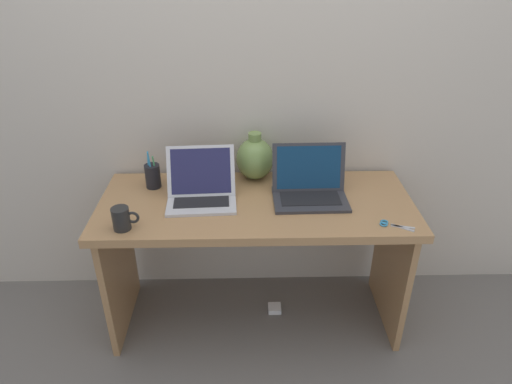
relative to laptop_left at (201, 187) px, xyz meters
name	(u,v)px	position (x,y,z in m)	size (l,w,h in m)	color
ground_plane	(256,316)	(0.26, -0.04, -0.79)	(6.00, 6.00, 0.00)	slate
back_wall	(254,82)	(0.26, 0.31, 0.41)	(4.40, 0.04, 2.40)	beige
desk	(256,229)	(0.26, -0.04, -0.22)	(1.47, 0.60, 0.73)	#AD7F51
laptop_left	(201,187)	(0.00, 0.00, 0.00)	(0.33, 0.28, 0.23)	silver
laptop_right	(309,184)	(0.51, 0.01, 0.00)	(0.35, 0.25, 0.24)	#333338
green_vase	(255,158)	(0.26, 0.21, 0.05)	(0.19, 0.19, 0.24)	#75934C
coffee_mug	(122,219)	(-0.31, -0.25, -0.01)	(0.11, 0.07, 0.10)	black
pen_cup	(153,176)	(-0.25, 0.12, 0.00)	(0.07, 0.07, 0.19)	black
scissors	(391,225)	(0.83, -0.25, -0.06)	(0.15, 0.09, 0.01)	#B7B7BC
power_brick	(275,308)	(0.36, 0.01, -0.78)	(0.07, 0.07, 0.03)	white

